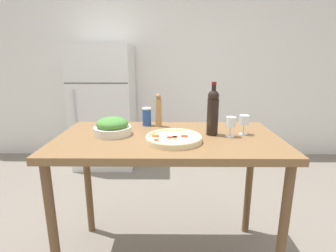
% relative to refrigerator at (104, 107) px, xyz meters
% --- Properties ---
extents(wall_back, '(6.40, 0.06, 2.60)m').
position_rel_refrigerator_xyz_m(wall_back, '(0.88, 0.38, 0.49)').
color(wall_back, silver).
rests_on(wall_back, ground_plane).
extents(refrigerator, '(0.79, 0.70, 1.62)m').
position_rel_refrigerator_xyz_m(refrigerator, '(0.00, 0.00, 0.00)').
color(refrigerator, silver).
rests_on(refrigerator, ground_plane).
extents(prep_counter, '(1.46, 0.79, 0.96)m').
position_rel_refrigerator_xyz_m(prep_counter, '(0.88, -1.85, 0.04)').
color(prep_counter, brown).
rests_on(prep_counter, ground_plane).
extents(wine_bottle, '(0.08, 0.08, 0.35)m').
position_rel_refrigerator_xyz_m(wine_bottle, '(1.18, -1.81, 0.31)').
color(wine_bottle, black).
rests_on(wine_bottle, prep_counter).
extents(wine_glass_near, '(0.07, 0.07, 0.13)m').
position_rel_refrigerator_xyz_m(wine_glass_near, '(1.29, -1.85, 0.24)').
color(wine_glass_near, silver).
rests_on(wine_glass_near, prep_counter).
extents(wine_glass_far, '(0.07, 0.07, 0.13)m').
position_rel_refrigerator_xyz_m(wine_glass_far, '(1.39, -1.80, 0.25)').
color(wine_glass_far, silver).
rests_on(wine_glass_far, prep_counter).
extents(pepper_mill, '(0.05, 0.05, 0.24)m').
position_rel_refrigerator_xyz_m(pepper_mill, '(0.81, -1.59, 0.27)').
color(pepper_mill, '#AD7F51').
rests_on(pepper_mill, prep_counter).
extents(salad_bowl, '(0.25, 0.25, 0.12)m').
position_rel_refrigerator_xyz_m(salad_bowl, '(0.51, -1.81, 0.20)').
color(salad_bowl, silver).
rests_on(salad_bowl, prep_counter).
extents(homemade_pizza, '(0.35, 0.35, 0.04)m').
position_rel_refrigerator_xyz_m(homemade_pizza, '(0.92, -1.96, 0.17)').
color(homemade_pizza, beige).
rests_on(homemade_pizza, prep_counter).
extents(salt_canister, '(0.07, 0.07, 0.14)m').
position_rel_refrigerator_xyz_m(salt_canister, '(0.72, -1.57, 0.22)').
color(salt_canister, '#284CA3').
rests_on(salt_canister, prep_counter).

